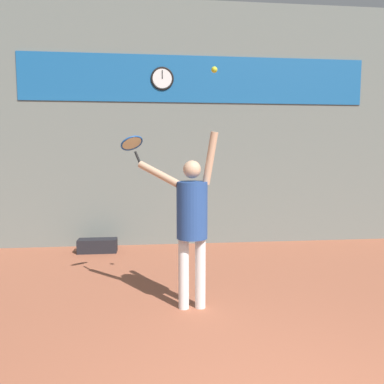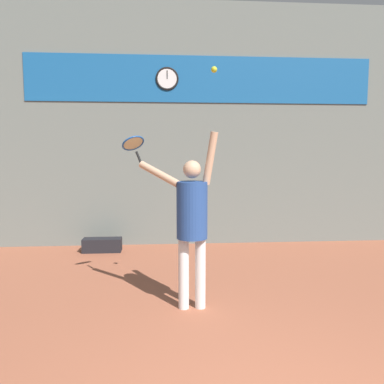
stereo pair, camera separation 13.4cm
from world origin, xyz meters
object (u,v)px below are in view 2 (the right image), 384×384
(scoreboard_clock, at_px, (167,79))
(tennis_ball, at_px, (214,70))
(tennis_racket, at_px, (134,144))
(tennis_player, at_px, (191,217))
(equipment_bag, at_px, (102,245))

(scoreboard_clock, xyz_separation_m, tennis_ball, (0.50, -3.44, -0.56))
(tennis_racket, bearing_deg, tennis_player, -35.84)
(tennis_racket, distance_m, tennis_ball, 1.45)
(tennis_player, height_order, tennis_racket, tennis_player)
(scoreboard_clock, distance_m, tennis_player, 4.03)
(tennis_ball, relative_size, equipment_bag, 0.10)
(equipment_bag, bearing_deg, tennis_ball, -58.68)
(tennis_ball, bearing_deg, scoreboard_clock, 98.23)
(tennis_racket, height_order, equipment_bag, tennis_racket)
(equipment_bag, bearing_deg, tennis_player, -61.18)
(tennis_ball, bearing_deg, tennis_player, 150.75)
(scoreboard_clock, relative_size, tennis_player, 0.21)
(scoreboard_clock, relative_size, tennis_racket, 1.18)
(scoreboard_clock, height_order, tennis_ball, scoreboard_clock)
(tennis_racket, height_order, tennis_ball, tennis_ball)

